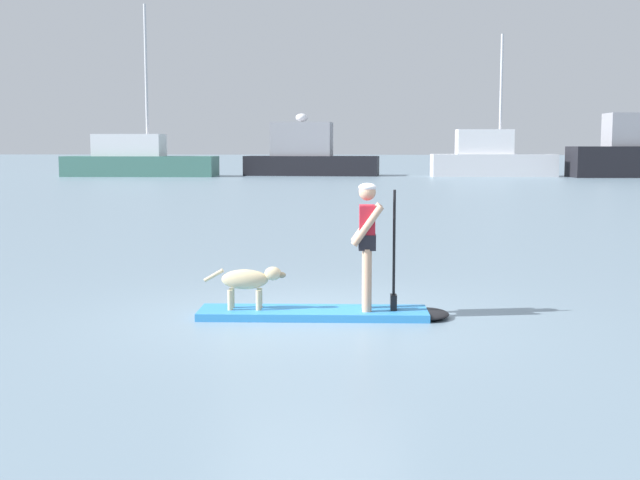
# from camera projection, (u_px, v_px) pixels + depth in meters

# --- Properties ---
(ground_plane) EXTENTS (400.00, 400.00, 0.00)m
(ground_plane) POSITION_uv_depth(u_px,v_px,m) (313.00, 317.00, 10.92)
(ground_plane) COLOR gray
(paddleboard) EXTENTS (3.30, 0.92, 0.10)m
(paddleboard) POSITION_uv_depth(u_px,v_px,m) (330.00, 313.00, 10.91)
(paddleboard) COLOR #338CD8
(paddleboard) RESTS_ON ground_plane
(person_paddler) EXTENTS (0.62, 0.49, 1.65)m
(person_paddler) POSITION_uv_depth(u_px,v_px,m) (368.00, 237.00, 10.78)
(person_paddler) COLOR tan
(person_paddler) RESTS_ON paddleboard
(dog) EXTENTS (1.08, 0.26, 0.56)m
(dog) POSITION_uv_depth(u_px,v_px,m) (249.00, 281.00, 10.89)
(dog) COLOR #CCB78C
(dog) RESTS_ON paddleboard
(moored_boat_far_starboard) EXTENTS (11.19, 3.75, 12.38)m
(moored_boat_far_starboard) POSITION_uv_depth(u_px,v_px,m) (138.00, 160.00, 61.26)
(moored_boat_far_starboard) COLOR #3F7266
(moored_boat_far_starboard) RESTS_ON ground_plane
(moored_boat_starboard) EXTENTS (10.11, 3.26, 4.64)m
(moored_boat_starboard) POSITION_uv_depth(u_px,v_px,m) (308.00, 156.00, 62.73)
(moored_boat_starboard) COLOR black
(moored_boat_starboard) RESTS_ON ground_plane
(moored_boat_center) EXTENTS (9.07, 2.97, 10.21)m
(moored_boat_center) POSITION_uv_depth(u_px,v_px,m) (491.00, 158.00, 60.82)
(moored_boat_center) COLOR silver
(moored_boat_center) RESTS_ON ground_plane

